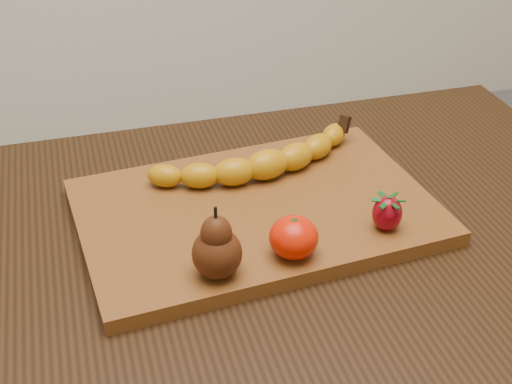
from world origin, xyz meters
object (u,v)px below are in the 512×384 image
object	(u,v)px
table	(272,301)
pear	(217,242)
cutting_board	(256,211)
mandarin	(294,237)

from	to	relation	value
table	pear	world-z (taller)	pear
table	pear	size ratio (longest dim) A/B	11.34
table	cutting_board	size ratio (longest dim) A/B	2.22
cutting_board	mandarin	bearing A→B (deg)	-87.96
mandarin	table	bearing A→B (deg)	96.78
pear	table	bearing A→B (deg)	37.72
table	cutting_board	xyz separation A→B (m)	(-0.01, 0.06, 0.11)
pear	cutting_board	bearing A→B (deg)	56.85
cutting_board	pear	size ratio (longest dim) A/B	5.10
table	mandarin	distance (m)	0.15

